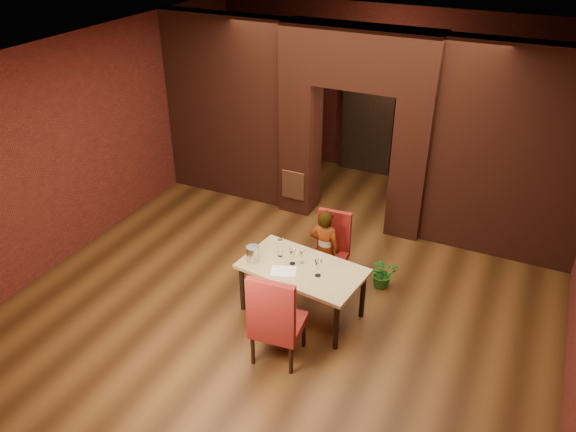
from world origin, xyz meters
name	(u,v)px	position (x,y,z in m)	size (l,w,h in m)	color
floor	(303,280)	(0.00, 0.00, 0.00)	(8.00, 8.00, 0.00)	#4B2B12
ceiling	(306,57)	(0.00, 0.00, 3.20)	(7.00, 8.00, 0.04)	silver
wall_back	(391,95)	(0.00, 4.00, 1.60)	(7.00, 0.04, 3.20)	maroon
wall_front	(86,395)	(0.00, -4.00, 1.60)	(7.00, 0.04, 3.20)	maroon
wall_left	(96,137)	(-3.50, 0.00, 1.60)	(0.04, 8.00, 3.20)	maroon
pillar_left	(301,146)	(-0.95, 2.00, 1.15)	(0.55, 0.55, 2.30)	maroon
pillar_right	(411,167)	(0.95, 2.00, 1.15)	(0.55, 0.55, 2.30)	maroon
lintel	(360,57)	(0.00, 2.00, 2.75)	(2.45, 0.55, 0.90)	maroon
wing_wall_left	(227,109)	(-2.36, 2.00, 1.60)	(2.27, 0.35, 3.20)	maroon
wing_wall_right	(512,156)	(2.36, 2.00, 1.60)	(2.27, 0.35, 3.20)	maroon
vent_panel	(293,185)	(-0.95, 1.71, 0.55)	(0.40, 0.03, 0.50)	#AC5D32
rear_door	(368,121)	(-0.40, 3.94, 1.05)	(0.90, 0.08, 2.10)	black
rear_door_frame	(367,121)	(-0.40, 3.90, 1.05)	(1.02, 0.04, 2.22)	black
dining_table	(302,290)	(0.28, -0.67, 0.37)	(1.56, 0.88, 0.73)	tan
chair_far	(329,250)	(0.34, 0.14, 0.52)	(0.48, 0.48, 1.05)	maroon
chair_near	(278,314)	(0.36, -1.50, 0.62)	(0.56, 0.56, 1.24)	maroon
person_seated	(324,249)	(0.31, 0.02, 0.60)	(0.44, 0.29, 1.21)	white
wine_glass_a	(292,256)	(0.14, -0.65, 0.84)	(0.09, 0.09, 0.22)	silver
wine_glass_b	(302,256)	(0.24, -0.57, 0.82)	(0.08, 0.08, 0.19)	white
wine_glass_c	(318,268)	(0.53, -0.75, 0.84)	(0.09, 0.09, 0.23)	white
tasting_sheet	(284,271)	(0.11, -0.85, 0.73)	(0.31, 0.23, 0.00)	white
wine_bucket	(253,254)	(-0.35, -0.80, 0.83)	(0.17, 0.17, 0.21)	#ABABB1
water_bottle	(280,247)	(-0.08, -0.56, 0.87)	(0.06, 0.06, 0.27)	white
potted_plant	(383,273)	(1.08, 0.36, 0.23)	(0.41, 0.35, 0.45)	#225D19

